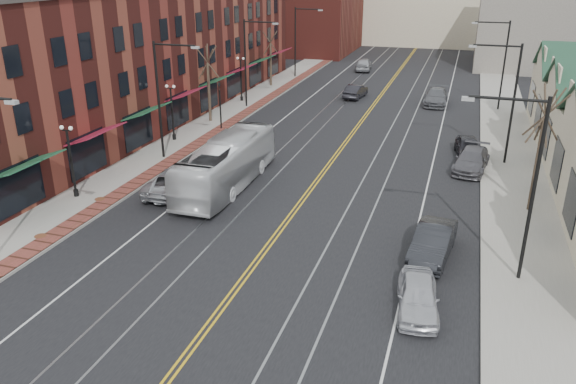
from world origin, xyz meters
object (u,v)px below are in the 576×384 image
Objects in this scene: transit_bus at (227,164)px; parked_car_b at (433,242)px; parked_car_d at (468,147)px; parked_car_a at (418,296)px; parked_car_c at (472,160)px; parked_suv at (178,181)px.

parked_car_b is at bearing 157.20° from transit_bus.
parked_car_d is at bearing 91.97° from parked_car_b.
parked_car_a is 17.89m from parked_car_c.
transit_bus is 2.23× the size of parked_car_c.
parked_car_d reaches higher than parked_car_a.
parked_car_a is 0.81× the size of parked_car_c.
transit_bus reaches higher than parked_car_a.
parked_car_b is (12.72, -5.29, -0.75)m from transit_bus.
parked_suv reaches higher than parked_car_a.
parked_suv reaches higher than parked_car_d.
parked_car_b is (0.22, 4.75, 0.09)m from parked_car_a.
parked_car_b is at bearing -101.66° from parked_car_d.
transit_bus is at bearing 163.98° from parked_car_b.
transit_bus is at bearing -143.92° from parked_car_c.
parked_car_d is (14.02, 10.78, -0.82)m from transit_bus.
transit_bus reaches higher than parked_car_c.
parked_suv is at bearing 34.30° from transit_bus.
parked_car_a is 0.86× the size of parked_car_b.
transit_bus is 16.29m from parked_car_c.
transit_bus reaches higher than parked_car_b.
transit_bus is 1.99× the size of parked_suv.
parked_suv is 1.12× the size of parked_car_c.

